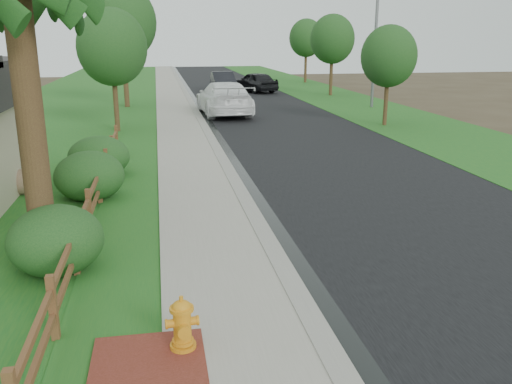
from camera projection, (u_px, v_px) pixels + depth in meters
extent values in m
plane|color=#3C3020|center=(291.00, 333.00, 8.54)|extent=(120.00, 120.00, 0.00)
cube|color=black|center=(242.00, 96.00, 42.43)|extent=(8.00, 90.00, 0.02)
cube|color=gray|center=(188.00, 97.00, 41.70)|extent=(0.40, 90.00, 0.12)
cube|color=black|center=(192.00, 97.00, 41.77)|extent=(0.50, 90.00, 0.00)
cube|color=gray|center=(171.00, 97.00, 41.48)|extent=(2.20, 90.00, 0.10)
cube|color=#18541E|center=(146.00, 98.00, 41.17)|extent=(1.60, 90.00, 0.06)
cube|color=#18541E|center=(74.00, 99.00, 40.28)|extent=(9.00, 90.00, 0.04)
cube|color=#18541E|center=(326.00, 95.00, 43.61)|extent=(6.00, 90.00, 0.04)
cube|color=maroon|center=(148.00, 383.00, 7.21)|extent=(1.60, 2.40, 0.11)
cube|color=#54321C|center=(53.00, 309.00, 8.16)|extent=(0.12, 0.12, 1.10)
cube|color=#54321C|center=(75.00, 250.00, 10.43)|extent=(0.12, 0.12, 1.10)
cube|color=#54321C|center=(89.00, 212.00, 12.70)|extent=(0.12, 0.12, 1.10)
cube|color=#54321C|center=(99.00, 185.00, 14.97)|extent=(0.12, 0.12, 1.10)
cube|color=#54321C|center=(107.00, 166.00, 17.24)|extent=(0.12, 0.12, 1.10)
cube|color=#54321C|center=(112.00, 151.00, 19.51)|extent=(0.12, 0.12, 1.10)
cube|color=#54321C|center=(117.00, 139.00, 21.78)|extent=(0.12, 0.12, 1.10)
cube|color=#54321C|center=(38.00, 360.00, 7.05)|extent=(0.08, 2.35, 0.10)
cube|color=#54321C|center=(34.00, 332.00, 6.94)|extent=(0.08, 2.35, 0.10)
cube|color=#54321C|center=(66.00, 281.00, 9.32)|extent=(0.08, 2.35, 0.10)
cube|color=#54321C|center=(64.00, 260.00, 9.21)|extent=(0.08, 2.35, 0.10)
cube|color=#54321C|center=(83.00, 233.00, 11.59)|extent=(0.08, 2.35, 0.10)
cube|color=#54321C|center=(82.00, 216.00, 11.48)|extent=(0.08, 2.35, 0.10)
cube|color=#54321C|center=(95.00, 201.00, 13.86)|extent=(0.08, 2.35, 0.10)
cube|color=#54321C|center=(94.00, 186.00, 13.75)|extent=(0.08, 2.35, 0.10)
cube|color=#54321C|center=(103.00, 178.00, 16.13)|extent=(0.08, 2.35, 0.10)
cube|color=#54321C|center=(102.00, 165.00, 16.02)|extent=(0.08, 2.35, 0.10)
cube|color=#54321C|center=(110.00, 161.00, 18.40)|extent=(0.08, 2.35, 0.10)
cube|color=#54321C|center=(109.00, 149.00, 18.29)|extent=(0.08, 2.35, 0.10)
cube|color=#54321C|center=(115.00, 147.00, 20.67)|extent=(0.08, 2.35, 0.10)
cube|color=#54321C|center=(114.00, 137.00, 20.56)|extent=(0.08, 2.35, 0.10)
cylinder|color=#3D2519|center=(32.00, 132.00, 10.36)|extent=(0.52, 0.52, 5.50)
cylinder|color=orange|center=(183.00, 346.00, 7.94)|extent=(0.39, 0.39, 0.07)
cylinder|color=orange|center=(182.00, 327.00, 7.86)|extent=(0.26, 0.26, 0.59)
cylinder|color=orange|center=(183.00, 341.00, 7.92)|extent=(0.32, 0.32, 0.06)
cylinder|color=orange|center=(182.00, 309.00, 7.78)|extent=(0.35, 0.35, 0.06)
ellipsoid|color=orange|center=(182.00, 307.00, 7.77)|extent=(0.28, 0.28, 0.21)
cylinder|color=orange|center=(181.00, 299.00, 7.74)|extent=(0.06, 0.06, 0.08)
cylinder|color=orange|center=(184.00, 331.00, 7.69)|extent=(0.18, 0.15, 0.17)
cylinder|color=orange|center=(169.00, 324.00, 7.79)|extent=(0.16, 0.15, 0.14)
cylinder|color=orange|center=(195.00, 320.00, 7.88)|extent=(0.16, 0.15, 0.14)
imported|color=white|center=(224.00, 98.00, 32.16)|extent=(3.05, 6.83, 1.95)
imported|color=black|center=(255.00, 82.00, 45.50)|extent=(3.67, 5.30, 1.68)
imported|color=black|center=(223.00, 82.00, 45.72)|extent=(1.79, 5.05, 1.66)
cylinder|color=slate|center=(376.00, 31.00, 34.44)|extent=(0.19, 0.19, 9.73)
ellipsoid|color=brown|center=(20.00, 182.00, 15.93)|extent=(1.28, 1.05, 0.76)
ellipsoid|color=#163F19|center=(56.00, 240.00, 10.53)|extent=(2.42, 2.42, 1.37)
ellipsoid|color=#163F19|center=(90.00, 176.00, 15.32)|extent=(2.35, 2.35, 1.41)
ellipsoid|color=#163F19|center=(99.00, 157.00, 17.88)|extent=(2.56, 2.56, 1.37)
cylinder|color=#3D2519|center=(115.00, 96.00, 26.18)|extent=(0.24, 0.24, 3.53)
ellipsoid|color=#163F19|center=(112.00, 47.00, 25.56)|extent=(3.30, 3.30, 3.63)
cylinder|color=#3D2519|center=(386.00, 96.00, 28.06)|extent=(0.21, 0.21, 3.11)
ellipsoid|color=#163F19|center=(389.00, 56.00, 27.51)|extent=(2.84, 2.84, 3.13)
cylinder|color=#3D2519|center=(125.00, 71.00, 35.31)|extent=(0.32, 0.32, 4.73)
ellipsoid|color=#163F19|center=(122.00, 22.00, 34.47)|extent=(4.37, 4.37, 4.81)
cylinder|color=#3D2519|center=(331.00, 71.00, 42.54)|extent=(0.26, 0.26, 3.80)
ellipsoid|color=#163F19|center=(332.00, 39.00, 41.87)|extent=(3.43, 3.43, 3.78)
cylinder|color=#3D2519|center=(306.00, 63.00, 54.63)|extent=(0.26, 0.26, 3.85)
ellipsoid|color=#163F19|center=(306.00, 38.00, 53.95)|extent=(3.40, 3.40, 3.74)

